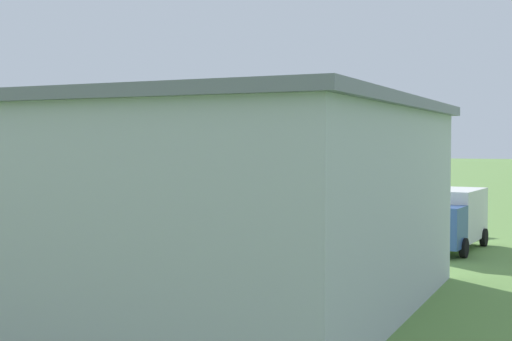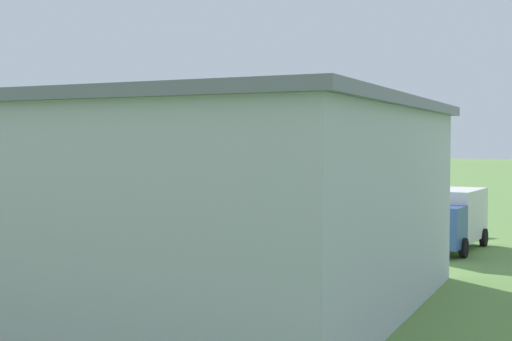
{
  "view_description": "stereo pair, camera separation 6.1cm",
  "coord_description": "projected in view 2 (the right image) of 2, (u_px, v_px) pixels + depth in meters",
  "views": [
    {
      "loc": [
        -22.92,
        52.2,
        5.59
      ],
      "look_at": [
        -5.36,
        10.16,
        3.78
      ],
      "focal_mm": 49.89,
      "sensor_mm": 36.0,
      "label": 1
    },
    {
      "loc": [
        -22.97,
        52.18,
        5.59
      ],
      "look_at": [
        -5.36,
        10.16,
        3.78
      ],
      "focal_mm": 49.89,
      "sensor_mm": 36.0,
      "label": 2
    }
  ],
  "objects": [
    {
      "name": "person_crossing_taxiway",
      "position": [
        103.0,
        213.0,
        48.1
      ],
      "size": [
        0.46,
        0.46,
        1.59
      ],
      "color": "beige",
      "rests_on": "ground_plane"
    },
    {
      "name": "person_beside_truck",
      "position": [
        289.0,
        224.0,
        41.92
      ],
      "size": [
        0.54,
        0.54,
        1.53
      ],
      "color": "#3F3F47",
      "rests_on": "ground_plane"
    },
    {
      "name": "windsock",
      "position": [
        123.0,
        136.0,
        65.35
      ],
      "size": [
        1.35,
        1.42,
        7.1
      ],
      "color": "silver",
      "rests_on": "ground_plane"
    },
    {
      "name": "ground_plane",
      "position": [
        243.0,
        212.0,
        57.18
      ],
      "size": [
        400.0,
        400.0,
        0.0
      ],
      "primitive_type": "plane",
      "color": "#608C42"
    },
    {
      "name": "hangar",
      "position": [
        27.0,
        193.0,
        28.71
      ],
      "size": [
        32.08,
        17.25,
        7.02
      ],
      "color": "#B7BCC6",
      "rests_on": "ground_plane"
    },
    {
      "name": "person_watching_takeoff",
      "position": [
        300.0,
        221.0,
        43.71
      ],
      "size": [
        0.38,
        0.38,
        1.56
      ],
      "color": "beige",
      "rests_on": "ground_plane"
    },
    {
      "name": "truck_flatbed_blue",
      "position": [
        453.0,
        218.0,
        36.72
      ],
      "size": [
        3.13,
        6.94,
        3.11
      ],
      "color": "#2D4C8C",
      "rests_on": "ground_plane"
    },
    {
      "name": "person_at_fence_line",
      "position": [
        217.0,
        217.0,
        45.69
      ],
      "size": [
        0.47,
        0.47,
        1.57
      ],
      "color": "#72338C",
      "rests_on": "ground_plane"
    },
    {
      "name": "biplane",
      "position": [
        311.0,
        141.0,
        50.84
      ],
      "size": [
        7.35,
        7.66,
        3.56
      ],
      "color": "silver"
    }
  ]
}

